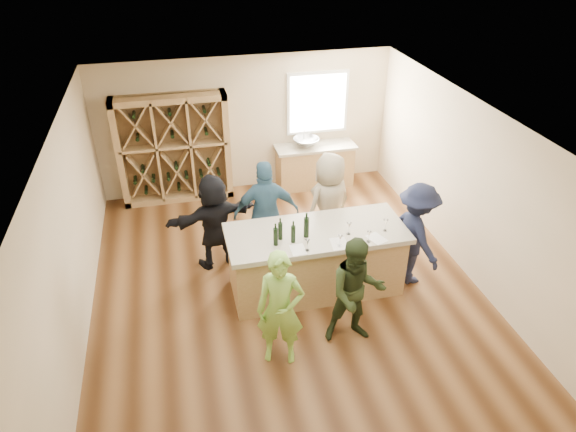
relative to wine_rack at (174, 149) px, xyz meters
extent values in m
cube|color=brown|center=(1.50, -3.27, -1.15)|extent=(6.00, 7.00, 0.10)
cube|color=white|center=(1.50, -3.27, 1.75)|extent=(6.00, 7.00, 0.10)
cube|color=beige|center=(1.50, 0.28, 0.30)|extent=(6.00, 0.10, 2.80)
cube|color=beige|center=(1.50, -6.82, 0.30)|extent=(6.00, 0.10, 2.80)
cube|color=beige|center=(-1.55, -3.27, 0.30)|extent=(0.10, 7.00, 2.80)
cube|color=beige|center=(4.55, -3.27, 0.30)|extent=(0.10, 7.00, 2.80)
cube|color=white|center=(3.00, 0.20, 0.65)|extent=(1.30, 0.06, 1.30)
cube|color=white|center=(3.00, 0.17, 0.65)|extent=(1.18, 0.01, 1.18)
cube|color=#A88350|center=(0.00, 0.00, 0.00)|extent=(2.20, 0.45, 2.20)
cube|color=#A88350|center=(2.90, -0.07, -0.67)|extent=(1.60, 0.58, 0.86)
cube|color=#AEA58F|center=(2.90, -0.07, -0.21)|extent=(1.70, 0.62, 0.06)
imported|color=silver|center=(2.70, -0.07, -0.09)|extent=(0.54, 0.54, 0.19)
cylinder|color=silver|center=(2.70, 0.11, -0.03)|extent=(0.02, 0.02, 0.30)
cube|color=#A88350|center=(1.95, -3.48, -0.60)|extent=(2.60, 1.00, 1.00)
cube|color=#AEA58F|center=(1.95, -3.48, -0.06)|extent=(2.72, 1.12, 0.08)
cylinder|color=black|center=(1.27, -3.69, 0.12)|extent=(0.09, 0.09, 0.28)
cylinder|color=black|center=(1.37, -3.55, 0.12)|extent=(0.07, 0.07, 0.27)
cylinder|color=black|center=(1.53, -3.68, 0.12)|extent=(0.08, 0.08, 0.27)
cylinder|color=black|center=(1.75, -3.58, 0.14)|extent=(0.10, 0.10, 0.32)
cone|color=white|center=(1.68, -3.93, 0.07)|extent=(0.07, 0.07, 0.18)
cone|color=white|center=(2.16, -3.93, 0.07)|extent=(0.07, 0.07, 0.17)
cone|color=white|center=(2.60, -3.92, 0.06)|extent=(0.08, 0.08, 0.17)
cone|color=white|center=(2.38, -3.66, 0.08)|extent=(0.10, 0.10, 0.20)
cone|color=white|center=(2.95, -3.70, 0.08)|extent=(0.09, 0.09, 0.19)
cube|color=white|center=(1.55, -3.88, -0.02)|extent=(0.21, 0.28, 0.00)
cube|color=white|center=(2.17, -3.87, -0.02)|extent=(0.26, 0.34, 0.00)
cube|color=white|center=(2.75, -3.87, -0.02)|extent=(0.30, 0.34, 0.00)
imported|color=#8CC64C|center=(1.09, -4.79, -0.25)|extent=(0.72, 0.60, 1.69)
imported|color=#263319|center=(2.17, -4.66, -0.28)|extent=(0.84, 0.53, 1.63)
imported|color=#191E38|center=(3.52, -3.60, -0.24)|extent=(0.67, 1.18, 1.73)
imported|color=#335972|center=(1.36, -2.54, -0.18)|extent=(1.12, 0.63, 1.85)
imported|color=gray|center=(2.45, -2.49, -0.18)|extent=(1.05, 0.88, 1.83)
imported|color=black|center=(0.51, -2.45, -0.27)|extent=(1.63, 0.90, 1.66)
camera|label=1|loc=(0.05, -9.64, 4.18)|focal=32.00mm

